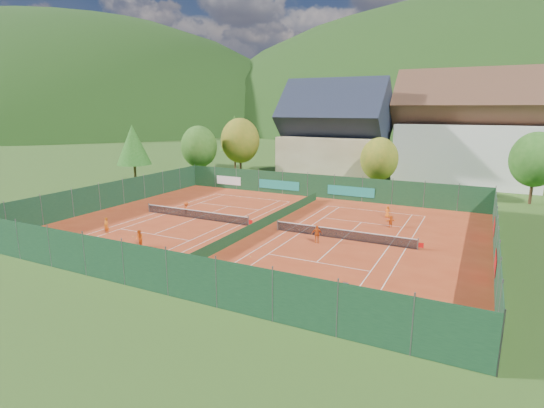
{
  "coord_description": "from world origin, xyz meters",
  "views": [
    {
      "loc": [
        18.59,
        -34.95,
        11.43
      ],
      "look_at": [
        0.0,
        2.0,
        2.0
      ],
      "focal_mm": 28.0,
      "sensor_mm": 36.0,
      "label": 1
    }
  ],
  "objects_px": {
    "player_right_far_a": "(388,212)",
    "player_right_far_b": "(391,221)",
    "player_left_far": "(186,209)",
    "ball_hopper": "(345,286)",
    "player_left_near": "(106,226)",
    "chalet": "(334,139)",
    "player_right_near": "(317,234)",
    "hotel_block_a": "(468,135)",
    "player_left_mid": "(139,239)"
  },
  "relations": [
    {
      "from": "chalet",
      "to": "player_right_far_b",
      "type": "xyz_separation_m",
      "value": [
        14.01,
        -24.12,
        -6.02
      ]
    },
    {
      "from": "hotel_block_a",
      "to": "player_left_far",
      "type": "height_order",
      "value": "hotel_block_a"
    },
    {
      "from": "player_left_mid",
      "to": "player_right_near",
      "type": "relative_size",
      "value": 0.95
    },
    {
      "from": "hotel_block_a",
      "to": "player_left_mid",
      "type": "xyz_separation_m",
      "value": [
        -22.56,
        -45.67,
        -6.64
      ]
    },
    {
      "from": "ball_hopper",
      "to": "chalet",
      "type": "bearing_deg",
      "value": 109.64
    },
    {
      "from": "player_right_near",
      "to": "hotel_block_a",
      "type": "bearing_deg",
      "value": 51.88
    },
    {
      "from": "player_right_far_a",
      "to": "player_right_far_b",
      "type": "relative_size",
      "value": 1.08
    },
    {
      "from": "player_left_mid",
      "to": "player_right_far_b",
      "type": "height_order",
      "value": "player_left_mid"
    },
    {
      "from": "chalet",
      "to": "player_right_far_b",
      "type": "relative_size",
      "value": 13.45
    },
    {
      "from": "player_left_near",
      "to": "player_left_mid",
      "type": "height_order",
      "value": "player_left_near"
    },
    {
      "from": "chalet",
      "to": "player_left_far",
      "type": "relative_size",
      "value": 10.72
    },
    {
      "from": "chalet",
      "to": "player_right_far_b",
      "type": "bearing_deg",
      "value": -59.86
    },
    {
      "from": "hotel_block_a",
      "to": "ball_hopper",
      "type": "xyz_separation_m",
      "value": [
        -4.42,
        -46.84,
        -6.83
      ]
    },
    {
      "from": "player_left_mid",
      "to": "player_right_far_a",
      "type": "bearing_deg",
      "value": 66.9
    },
    {
      "from": "player_right_far_b",
      "to": "player_right_far_a",
      "type": "bearing_deg",
      "value": -118.83
    },
    {
      "from": "ball_hopper",
      "to": "player_left_near",
      "type": "relative_size",
      "value": 0.51
    },
    {
      "from": "ball_hopper",
      "to": "player_right_far_b",
      "type": "bearing_deg",
      "value": 91.95
    },
    {
      "from": "player_left_near",
      "to": "player_right_far_b",
      "type": "height_order",
      "value": "player_left_near"
    },
    {
      "from": "player_left_far",
      "to": "player_right_far_b",
      "type": "relative_size",
      "value": 1.25
    },
    {
      "from": "player_right_far_a",
      "to": "ball_hopper",
      "type": "bearing_deg",
      "value": 97.89
    },
    {
      "from": "player_right_near",
      "to": "player_right_far_b",
      "type": "relative_size",
      "value": 1.3
    },
    {
      "from": "player_right_near",
      "to": "player_right_far_b",
      "type": "xyz_separation_m",
      "value": [
        4.71,
        7.79,
        -0.18
      ]
    },
    {
      "from": "ball_hopper",
      "to": "player_right_far_b",
      "type": "distance_m",
      "value": 16.73
    },
    {
      "from": "chalet",
      "to": "hotel_block_a",
      "type": "xyz_separation_m",
      "value": [
        19.0,
        6.0,
        0.76
      ]
    },
    {
      "from": "chalet",
      "to": "ball_hopper",
      "type": "xyz_separation_m",
      "value": [
        14.58,
        -40.84,
        -6.07
      ]
    },
    {
      "from": "player_left_near",
      "to": "player_left_mid",
      "type": "relative_size",
      "value": 1.06
    },
    {
      "from": "player_left_far",
      "to": "player_right_far_b",
      "type": "height_order",
      "value": "player_left_far"
    },
    {
      "from": "hotel_block_a",
      "to": "player_left_mid",
      "type": "bearing_deg",
      "value": -116.29
    },
    {
      "from": "hotel_block_a",
      "to": "player_left_far",
      "type": "xyz_separation_m",
      "value": [
        -25.64,
        -35.41,
        -6.63
      ]
    },
    {
      "from": "chalet",
      "to": "player_left_near",
      "type": "distance_m",
      "value": 39.67
    },
    {
      "from": "player_right_far_b",
      "to": "player_left_far",
      "type": "bearing_deg",
      "value": -30.47
    },
    {
      "from": "player_left_mid",
      "to": "player_right_far_a",
      "type": "distance_m",
      "value": 25.36
    },
    {
      "from": "player_left_near",
      "to": "player_right_far_b",
      "type": "xyz_separation_m",
      "value": [
        22.99,
        14.08,
        -0.18
      ]
    },
    {
      "from": "ball_hopper",
      "to": "player_left_far",
      "type": "xyz_separation_m",
      "value": [
        -21.21,
        11.43,
        0.2
      ]
    },
    {
      "from": "hotel_block_a",
      "to": "player_right_far_b",
      "type": "distance_m",
      "value": 31.28
    },
    {
      "from": "player_left_near",
      "to": "player_left_far",
      "type": "distance_m",
      "value": 9.09
    },
    {
      "from": "player_right_far_a",
      "to": "hotel_block_a",
      "type": "bearing_deg",
      "value": -99.6
    },
    {
      "from": "player_right_far_b",
      "to": "chalet",
      "type": "bearing_deg",
      "value": -104.7
    },
    {
      "from": "ball_hopper",
      "to": "player_left_mid",
      "type": "height_order",
      "value": "player_left_mid"
    },
    {
      "from": "player_right_far_b",
      "to": "hotel_block_a",
      "type": "bearing_deg",
      "value": -144.26
    },
    {
      "from": "player_left_near",
      "to": "hotel_block_a",
      "type": "bearing_deg",
      "value": 58.96
    },
    {
      "from": "hotel_block_a",
      "to": "player_left_near",
      "type": "distance_m",
      "value": 52.73
    },
    {
      "from": "player_right_near",
      "to": "chalet",
      "type": "bearing_deg",
      "value": 82.48
    },
    {
      "from": "player_left_near",
      "to": "player_right_near",
      "type": "bearing_deg",
      "value": 20.29
    },
    {
      "from": "player_left_mid",
      "to": "player_right_far_a",
      "type": "height_order",
      "value": "player_left_mid"
    },
    {
      "from": "player_left_far",
      "to": "player_right_near",
      "type": "distance_m",
      "value": 16.12
    },
    {
      "from": "chalet",
      "to": "player_right_near",
      "type": "distance_m",
      "value": 33.74
    },
    {
      "from": "player_right_near",
      "to": "player_right_far_a",
      "type": "height_order",
      "value": "player_right_near"
    },
    {
      "from": "player_left_far",
      "to": "player_right_far_b",
      "type": "distance_m",
      "value": 21.31
    },
    {
      "from": "player_right_near",
      "to": "player_right_far_b",
      "type": "bearing_deg",
      "value": 35.05
    }
  ]
}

